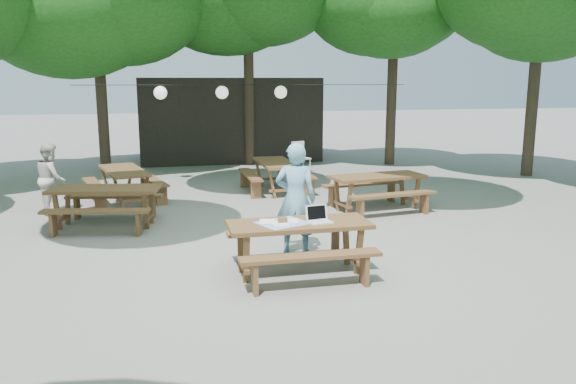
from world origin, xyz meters
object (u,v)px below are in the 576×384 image
Objects in this scene: main_picnic_table at (299,247)px; plastic_chair at (301,163)px; second_person at (51,178)px; picnic_table_nw at (106,206)px; woman at (296,199)px.

plastic_chair reaches higher than main_picnic_table.
picnic_table_nw is at bearing -152.05° from second_person.
picnic_table_nw is (-2.92, 3.35, 0.00)m from main_picnic_table.
main_picnic_table is 0.93× the size of picnic_table_nw.
main_picnic_table is at bearing -151.01° from second_person.
woman reaches higher than second_person.
plastic_chair is (2.09, 7.93, -0.63)m from woman.
woman is at bearing -143.48° from second_person.
plastic_chair is (2.27, 8.87, -0.13)m from main_picnic_table.
woman is at bearing -27.39° from picnic_table_nw.
woman is 8.22m from plastic_chair.
woman is (3.10, -2.41, 0.50)m from picnic_table_nw.
main_picnic_table is 9.16m from plastic_chair.
second_person reaches higher than picnic_table_nw.
picnic_table_nw is at bearing 131.03° from main_picnic_table.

